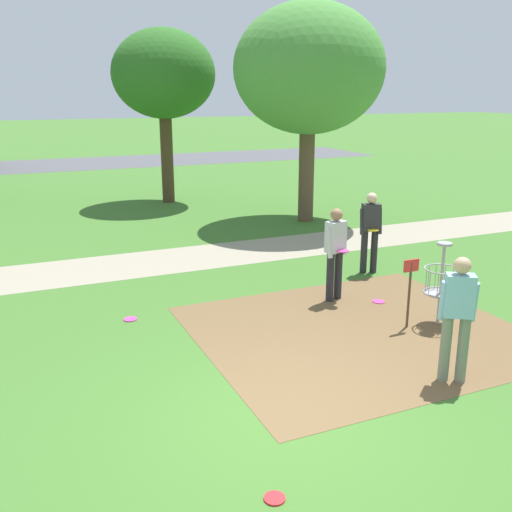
% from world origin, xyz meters
% --- Properties ---
extents(ground_plane, '(160.00, 160.00, 0.00)m').
position_xyz_m(ground_plane, '(0.00, 0.00, 0.00)').
color(ground_plane, '#3D6B28').
extents(dirt_tee_pad, '(5.03, 4.50, 0.01)m').
position_xyz_m(dirt_tee_pad, '(2.25, 1.79, 0.00)').
color(dirt_tee_pad, brown).
rests_on(dirt_tee_pad, ground).
extents(disc_golf_basket, '(0.98, 0.58, 1.39)m').
position_xyz_m(disc_golf_basket, '(3.57, 1.54, 0.75)').
color(disc_golf_basket, '#9E9EA3').
rests_on(disc_golf_basket, ground).
extents(player_foreground_watching, '(0.50, 0.44, 1.71)m').
position_xyz_m(player_foreground_watching, '(2.67, 3.24, 0.97)').
color(player_foreground_watching, '#232328').
rests_on(player_foreground_watching, ground).
extents(player_waiting_left, '(0.48, 0.45, 1.71)m').
position_xyz_m(player_waiting_left, '(2.47, -0.08, 0.97)').
color(player_waiting_left, slate).
rests_on(player_waiting_left, ground).
extents(player_waiting_right, '(0.50, 0.44, 1.71)m').
position_xyz_m(player_waiting_right, '(4.20, 4.37, 0.97)').
color(player_waiting_right, '#232328').
rests_on(player_waiting_right, ground).
extents(frisbee_by_tee, '(0.22, 0.22, 0.02)m').
position_xyz_m(frisbee_by_tee, '(3.35, 2.78, 0.01)').
color(frisbee_by_tee, '#E53D99').
rests_on(frisbee_by_tee, ground).
extents(frisbee_mid_grass, '(0.21, 0.21, 0.02)m').
position_xyz_m(frisbee_mid_grass, '(-0.69, -1.24, 0.01)').
color(frisbee_mid_grass, red).
rests_on(frisbee_mid_grass, ground).
extents(frisbee_far_left, '(0.22, 0.22, 0.02)m').
position_xyz_m(frisbee_far_left, '(-0.98, 3.77, 0.01)').
color(frisbee_far_left, '#E53D99').
rests_on(frisbee_far_left, ground).
extents(tree_near_right, '(3.41, 3.41, 5.71)m').
position_xyz_m(tree_near_right, '(2.57, 14.08, 4.22)').
color(tree_near_right, '#4C3823').
rests_on(tree_near_right, ground).
extents(tree_mid_left, '(4.22, 4.22, 6.11)m').
position_xyz_m(tree_mid_left, '(5.46, 9.47, 4.29)').
color(tree_mid_left, brown).
rests_on(tree_mid_left, ground).
extents(parking_lot_strip, '(36.00, 6.00, 0.01)m').
position_xyz_m(parking_lot_strip, '(0.00, 26.75, 0.00)').
color(parking_lot_strip, '#4C4C51').
rests_on(parking_lot_strip, ground).
extents(gravel_path, '(40.00, 2.00, 0.00)m').
position_xyz_m(gravel_path, '(0.00, 6.96, 0.00)').
color(gravel_path, gray).
rests_on(gravel_path, ground).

